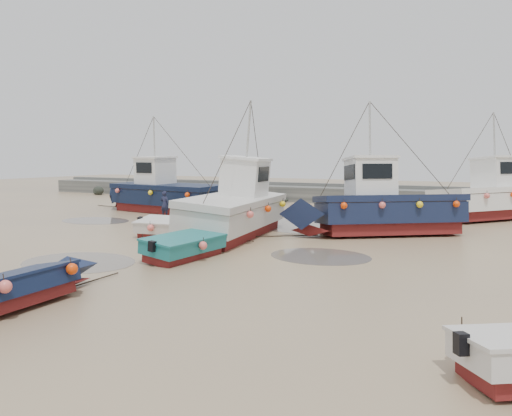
{
  "coord_description": "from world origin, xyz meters",
  "views": [
    {
      "loc": [
        11.37,
        -15.59,
        3.7
      ],
      "look_at": [
        1.48,
        3.9,
        1.4
      ],
      "focal_mm": 35.0,
      "sensor_mm": 36.0,
      "label": 1
    }
  ],
  "objects_px": {
    "dinghy_1": "(14,285)",
    "cabin_boat_3": "(495,196)",
    "dinghy_2": "(190,242)",
    "dinghy_4": "(199,224)",
    "cabin_boat_1": "(238,207)",
    "dinghy_5": "(181,226)",
    "cabin_boat_2": "(378,206)",
    "person": "(165,218)",
    "cabin_boat_0": "(161,192)"
  },
  "relations": [
    {
      "from": "dinghy_2",
      "to": "person",
      "type": "height_order",
      "value": "dinghy_2"
    },
    {
      "from": "dinghy_5",
      "to": "dinghy_4",
      "type": "bearing_deg",
      "value": 151.26
    },
    {
      "from": "cabin_boat_2",
      "to": "person",
      "type": "bearing_deg",
      "value": 51.28
    },
    {
      "from": "cabin_boat_2",
      "to": "person",
      "type": "xyz_separation_m",
      "value": [
        -12.88,
        0.81,
        -1.35
      ]
    },
    {
      "from": "dinghy_1",
      "to": "dinghy_2",
      "type": "height_order",
      "value": "same"
    },
    {
      "from": "cabin_boat_3",
      "to": "person",
      "type": "bearing_deg",
      "value": -116.19
    },
    {
      "from": "cabin_boat_1",
      "to": "cabin_boat_0",
      "type": "bearing_deg",
      "value": 138.72
    },
    {
      "from": "cabin_boat_3",
      "to": "dinghy_1",
      "type": "bearing_deg",
      "value": -73.54
    },
    {
      "from": "dinghy_1",
      "to": "cabin_boat_1",
      "type": "xyz_separation_m",
      "value": [
        -0.53,
        12.25,
        0.77
      ]
    },
    {
      "from": "dinghy_4",
      "to": "cabin_boat_3",
      "type": "height_order",
      "value": "cabin_boat_3"
    },
    {
      "from": "dinghy_5",
      "to": "cabin_boat_2",
      "type": "distance_m",
      "value": 9.11
    },
    {
      "from": "cabin_boat_3",
      "to": "person",
      "type": "relative_size",
      "value": 5.17
    },
    {
      "from": "dinghy_1",
      "to": "dinghy_4",
      "type": "distance_m",
      "value": 11.42
    },
    {
      "from": "dinghy_5",
      "to": "cabin_boat_0",
      "type": "xyz_separation_m",
      "value": [
        -7.42,
        8.14,
        0.75
      ]
    },
    {
      "from": "cabin_boat_1",
      "to": "cabin_boat_3",
      "type": "relative_size",
      "value": 1.3
    },
    {
      "from": "cabin_boat_1",
      "to": "cabin_boat_3",
      "type": "bearing_deg",
      "value": 40.97
    },
    {
      "from": "dinghy_2",
      "to": "cabin_boat_3",
      "type": "bearing_deg",
      "value": 66.08
    },
    {
      "from": "dinghy_4",
      "to": "cabin_boat_1",
      "type": "bearing_deg",
      "value": -11.82
    },
    {
      "from": "dinghy_4",
      "to": "dinghy_5",
      "type": "xyz_separation_m",
      "value": [
        -0.36,
        -0.93,
        0.0
      ]
    },
    {
      "from": "cabin_boat_1",
      "to": "dinghy_5",
      "type": "bearing_deg",
      "value": -140.96
    },
    {
      "from": "dinghy_2",
      "to": "cabin_boat_3",
      "type": "relative_size",
      "value": 0.66
    },
    {
      "from": "cabin_boat_3",
      "to": "cabin_boat_2",
      "type": "bearing_deg",
      "value": -78.7
    },
    {
      "from": "cabin_boat_2",
      "to": "cabin_boat_3",
      "type": "bearing_deg",
      "value": -62.79
    },
    {
      "from": "cabin_boat_1",
      "to": "cabin_boat_3",
      "type": "height_order",
      "value": "same"
    },
    {
      "from": "cabin_boat_0",
      "to": "cabin_boat_2",
      "type": "xyz_separation_m",
      "value": [
        15.09,
        -3.3,
        0.04
      ]
    },
    {
      "from": "dinghy_1",
      "to": "cabin_boat_3",
      "type": "relative_size",
      "value": 0.74
    },
    {
      "from": "cabin_boat_1",
      "to": "cabin_boat_2",
      "type": "distance_m",
      "value": 6.52
    },
    {
      "from": "dinghy_1",
      "to": "person",
      "type": "bearing_deg",
      "value": 114.17
    },
    {
      "from": "dinghy_1",
      "to": "dinghy_2",
      "type": "distance_m",
      "value": 6.99
    },
    {
      "from": "cabin_boat_2",
      "to": "cabin_boat_3",
      "type": "distance_m",
      "value": 10.1
    },
    {
      "from": "cabin_boat_1",
      "to": "person",
      "type": "xyz_separation_m",
      "value": [
        -7.05,
        3.72,
        -1.32
      ]
    },
    {
      "from": "dinghy_1",
      "to": "cabin_boat_2",
      "type": "bearing_deg",
      "value": 69.52
    },
    {
      "from": "dinghy_4",
      "to": "cabin_boat_0",
      "type": "relative_size",
      "value": 0.4
    },
    {
      "from": "cabin_boat_1",
      "to": "person",
      "type": "bearing_deg",
      "value": 144.73
    },
    {
      "from": "dinghy_5",
      "to": "dinghy_2",
      "type": "bearing_deg",
      "value": 31.83
    },
    {
      "from": "cabin_boat_1",
      "to": "dinghy_2",
      "type": "bearing_deg",
      "value": -87.59
    },
    {
      "from": "dinghy_1",
      "to": "cabin_boat_0",
      "type": "bearing_deg",
      "value": 116.72
    },
    {
      "from": "dinghy_4",
      "to": "dinghy_1",
      "type": "bearing_deg",
      "value": -125.89
    },
    {
      "from": "dinghy_5",
      "to": "cabin_boat_0",
      "type": "relative_size",
      "value": 0.5
    },
    {
      "from": "cabin_boat_0",
      "to": "person",
      "type": "bearing_deg",
      "value": -130.7
    },
    {
      "from": "dinghy_4",
      "to": "cabin_boat_1",
      "type": "xyz_separation_m",
      "value": [
        1.48,
        1.01,
        0.76
      ]
    },
    {
      "from": "cabin_boat_2",
      "to": "dinghy_5",
      "type": "bearing_deg",
      "value": 87.19
    },
    {
      "from": "dinghy_1",
      "to": "cabin_boat_2",
      "type": "xyz_separation_m",
      "value": [
        5.3,
        15.16,
        0.8
      ]
    },
    {
      "from": "cabin_boat_2",
      "to": "dinghy_4",
      "type": "bearing_deg",
      "value": 83.08
    },
    {
      "from": "dinghy_4",
      "to": "cabin_boat_1",
      "type": "distance_m",
      "value": 1.95
    },
    {
      "from": "cabin_boat_0",
      "to": "cabin_boat_2",
      "type": "distance_m",
      "value": 15.44
    },
    {
      "from": "dinghy_5",
      "to": "cabin_boat_2",
      "type": "xyz_separation_m",
      "value": [
        7.67,
        4.85,
        0.79
      ]
    },
    {
      "from": "dinghy_5",
      "to": "person",
      "type": "distance_m",
      "value": 7.72
    },
    {
      "from": "person",
      "to": "dinghy_4",
      "type": "bearing_deg",
      "value": 139.03
    },
    {
      "from": "dinghy_2",
      "to": "dinghy_4",
      "type": "relative_size",
      "value": 1.23
    }
  ]
}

